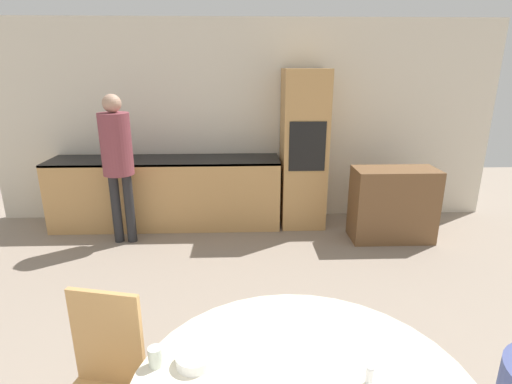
{
  "coord_description": "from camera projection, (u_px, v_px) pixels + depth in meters",
  "views": [
    {
      "loc": [
        -0.05,
        0.11,
        2.02
      ],
      "look_at": [
        0.06,
        3.07,
        1.08
      ],
      "focal_mm": 28.0,
      "sensor_mm": 36.0,
      "label": 1
    }
  ],
  "objects": [
    {
      "name": "wall_back",
      "position": [
        245.0,
        123.0,
        5.29
      ],
      "size": [
        6.67,
        0.05,
        2.6
      ],
      "color": "silver",
      "rests_on": "ground_plane"
    },
    {
      "name": "kitchen_counter",
      "position": [
        167.0,
        192.0,
        5.18
      ],
      "size": [
        2.91,
        0.6,
        0.89
      ],
      "color": "tan",
      "rests_on": "ground_plane"
    },
    {
      "name": "oven_unit",
      "position": [
        303.0,
        150.0,
        5.09
      ],
      "size": [
        0.55,
        0.59,
        1.99
      ],
      "color": "tan",
      "rests_on": "ground_plane"
    },
    {
      "name": "sideboard",
      "position": [
        393.0,
        205.0,
        4.76
      ],
      "size": [
        0.97,
        0.45,
        0.88
      ],
      "color": "brown",
      "rests_on": "ground_plane"
    },
    {
      "name": "chair_far_left",
      "position": [
        102.0,
        379.0,
        1.98
      ],
      "size": [
        0.48,
        0.48,
        0.98
      ],
      "rotation": [
        0.0,
        0.0,
        6.06
      ],
      "color": "tan",
      "rests_on": "ground_plane"
    },
    {
      "name": "person_standing",
      "position": [
        117.0,
        154.0,
        4.49
      ],
      "size": [
        0.34,
        0.34,
        1.73
      ],
      "color": "#262628",
      "rests_on": "ground_plane"
    },
    {
      "name": "cup",
      "position": [
        155.0,
        357.0,
        1.79
      ],
      "size": [
        0.06,
        0.06,
        0.09
      ],
      "color": "silver",
      "rests_on": "dining_table"
    },
    {
      "name": "bowl_centre",
      "position": [
        195.0,
        359.0,
        1.8
      ],
      "size": [
        0.17,
        0.17,
        0.05
      ],
      "color": "white",
      "rests_on": "dining_table"
    },
    {
      "name": "salt_shaker",
      "position": [
        370.0,
        375.0,
        1.68
      ],
      "size": [
        0.03,
        0.03,
        0.09
      ],
      "color": "white",
      "rests_on": "dining_table"
    }
  ]
}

